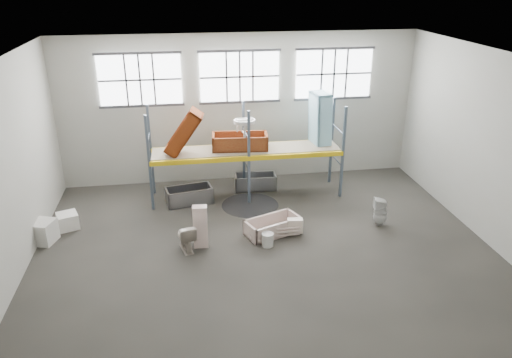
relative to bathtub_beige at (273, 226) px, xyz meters
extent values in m
cube|color=#45423B|center=(-0.36, -0.83, -0.27)|extent=(12.00, 10.00, 0.10)
cube|color=silver|center=(-0.36, -0.83, 4.83)|extent=(12.00, 10.00, 0.10)
cube|color=#A5A498|center=(-0.36, 4.22, 2.28)|extent=(12.00, 0.10, 5.00)
cube|color=beige|center=(-0.36, -5.88, 2.28)|extent=(12.00, 0.10, 5.00)
cube|color=#B8B7AB|center=(-6.41, -0.83, 2.28)|extent=(0.10, 10.00, 5.00)
cube|color=#B3B3A6|center=(5.69, -0.83, 2.28)|extent=(0.10, 10.00, 5.00)
cube|color=white|center=(-3.56, 4.11, 3.38)|extent=(2.60, 0.04, 1.60)
cube|color=white|center=(-0.36, 4.11, 3.38)|extent=(2.60, 0.04, 1.60)
cube|color=white|center=(2.84, 4.11, 3.38)|extent=(2.60, 0.04, 1.60)
cube|color=slate|center=(-3.36, 2.07, 1.28)|extent=(0.08, 0.08, 3.00)
cube|color=slate|center=(-3.36, 3.27, 1.28)|extent=(0.08, 0.08, 3.00)
cube|color=slate|center=(-0.36, 2.07, 1.28)|extent=(0.08, 0.08, 3.00)
cube|color=slate|center=(-0.36, 3.27, 1.28)|extent=(0.08, 0.08, 3.00)
cube|color=slate|center=(2.64, 2.07, 1.28)|extent=(0.08, 0.08, 3.00)
cube|color=slate|center=(2.64, 3.27, 1.28)|extent=(0.08, 0.08, 3.00)
cube|color=yellow|center=(-0.36, 2.07, 1.28)|extent=(6.00, 0.10, 0.14)
cube|color=yellow|center=(-0.36, 3.27, 1.28)|extent=(6.00, 0.10, 0.14)
cube|color=gray|center=(-0.36, 2.67, 1.36)|extent=(5.90, 1.10, 0.03)
cylinder|color=black|center=(-0.36, 1.87, -0.22)|extent=(1.80, 1.80, 0.00)
cube|color=#F1DCC9|center=(0.60, -0.17, 0.06)|extent=(0.45, 0.25, 0.41)
imported|color=beige|center=(0.33, -0.16, -0.06)|extent=(0.59, 0.59, 0.16)
imported|color=beige|center=(-2.42, -0.51, 0.16)|extent=(0.60, 0.84, 0.77)
cube|color=beige|center=(-2.02, -0.39, 0.36)|extent=(0.39, 0.27, 1.18)
imported|color=silver|center=(3.15, -0.01, 0.20)|extent=(0.45, 0.45, 0.85)
imported|color=silver|center=(-0.44, 2.41, 1.87)|extent=(0.72, 0.59, 0.59)
cylinder|color=silver|center=(-0.26, -0.65, -0.04)|extent=(0.38, 0.38, 0.37)
cube|color=silver|center=(-6.29, 0.52, 0.08)|extent=(0.87, 0.81, 0.61)
cube|color=white|center=(-5.73, 1.21, 0.00)|extent=(0.70, 0.70, 0.45)
camera|label=1|loc=(-2.35, -11.92, 6.61)|focal=34.52mm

